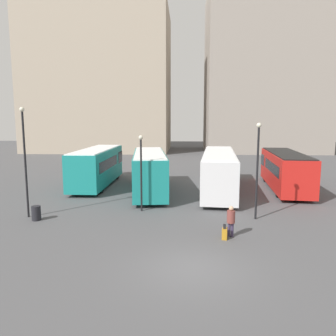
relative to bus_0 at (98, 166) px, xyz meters
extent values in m
plane|color=#4C4C4F|center=(8.12, -16.44, -1.78)|extent=(160.00, 160.00, 0.00)
cube|color=tan|center=(-8.44, 35.35, 11.40)|extent=(25.96, 17.44, 26.37)
cube|color=gray|center=(22.23, 35.35, 12.92)|extent=(21.06, 16.27, 29.40)
cube|color=#19847F|center=(0.00, -0.09, -0.04)|extent=(2.56, 10.17, 2.93)
cube|color=black|center=(-0.02, 4.08, 0.33)|extent=(2.56, 1.88, 1.11)
cube|color=black|center=(0.01, -1.00, 0.33)|extent=(2.57, 6.51, 0.88)
cube|color=white|center=(0.00, -0.09, 1.46)|extent=(2.36, 9.96, 0.08)
cylinder|color=black|center=(-0.02, 3.06, -1.29)|extent=(2.42, 1.00, 0.99)
cylinder|color=black|center=(0.02, -3.24, -1.29)|extent=(2.42, 1.00, 0.99)
cube|color=#19847F|center=(4.95, -2.68, -0.06)|extent=(3.69, 10.48, 2.91)
cube|color=black|center=(4.43, 1.49, 0.30)|extent=(2.69, 2.18, 1.11)
cube|color=black|center=(5.07, -3.59, 0.30)|extent=(3.26, 6.82, 0.87)
cube|color=white|center=(4.95, -2.68, 1.44)|extent=(3.47, 10.25, 0.08)
cylinder|color=black|center=(4.55, 0.47, -1.30)|extent=(2.43, 1.24, 0.95)
cylinder|color=black|center=(5.35, -5.83, -1.30)|extent=(2.43, 1.24, 0.95)
cube|color=silver|center=(10.58, -2.04, -0.07)|extent=(3.60, 12.47, 2.90)
cube|color=black|center=(11.05, 2.97, 0.29)|extent=(2.71, 2.47, 1.10)
cube|color=black|center=(10.48, -3.15, 0.29)|extent=(3.22, 8.06, 0.87)
cube|color=white|center=(10.58, -2.04, 1.42)|extent=(3.38, 12.20, 0.08)
cylinder|color=black|center=(10.94, 1.75, -1.30)|extent=(2.45, 1.17, 0.95)
cylinder|color=black|center=(10.23, -5.84, -1.30)|extent=(2.45, 1.17, 0.95)
cube|color=red|center=(16.24, -0.87, -0.14)|extent=(3.46, 10.58, 2.78)
cube|color=black|center=(16.63, 3.38, 0.21)|extent=(2.74, 2.14, 1.06)
cube|color=black|center=(16.16, -1.80, 0.21)|extent=(3.15, 6.86, 0.83)
cube|color=black|center=(16.24, -0.87, 1.29)|extent=(3.24, 10.36, 0.08)
cylinder|color=black|center=(16.53, 2.34, -1.32)|extent=(2.51, 1.13, 0.92)
cylinder|color=black|center=(15.95, -4.08, -1.32)|extent=(2.51, 1.13, 0.92)
cylinder|color=#382D4C|center=(10.05, -12.72, -1.42)|extent=(0.17, 0.17, 0.71)
cylinder|color=#382D4C|center=(10.21, -12.75, -1.42)|extent=(0.17, 0.17, 0.71)
cylinder|color=brown|center=(10.13, -12.73, -0.75)|extent=(0.48, 0.48, 0.62)
sphere|color=tan|center=(10.13, -12.73, -0.33)|extent=(0.23, 0.23, 0.23)
cube|color=#B27A1E|center=(9.79, -13.12, -1.50)|extent=(0.32, 0.40, 0.56)
cube|color=black|center=(9.77, -13.24, -1.10)|extent=(0.14, 0.05, 0.25)
cylinder|color=black|center=(5.06, -8.28, 0.53)|extent=(0.12, 0.12, 4.63)
sphere|color=beige|center=(5.06, -8.28, 2.93)|extent=(0.28, 0.28, 0.28)
cylinder|color=black|center=(12.00, -9.67, 0.93)|extent=(0.12, 0.12, 5.41)
sphere|color=beige|center=(12.00, -9.67, 3.72)|extent=(0.28, 0.28, 0.28)
cylinder|color=black|center=(-1.57, -9.99, 1.37)|extent=(0.12, 0.12, 6.31)
sphere|color=beige|center=(-1.57, -9.99, 4.61)|extent=(0.28, 0.28, 0.28)
cylinder|color=black|center=(-0.80, -10.60, -1.35)|extent=(0.52, 0.52, 0.85)
camera|label=1|loc=(7.85, -28.60, 3.97)|focal=35.00mm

